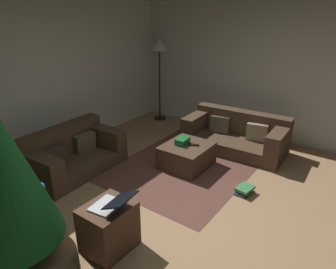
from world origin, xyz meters
The scene contains 13 objects.
ground_plane centered at (0.00, 0.00, 0.00)m, with size 6.40×6.40×0.00m, color #93704C.
rear_partition centered at (0.00, 3.14, 1.30)m, with size 6.40×0.12×2.60m, color beige.
corner_partition centered at (3.14, 0.00, 1.30)m, with size 0.12×6.40×2.60m, color beige.
couch_left centered at (-0.05, 2.24, 0.27)m, with size 1.56×0.92×0.69m.
couch_right centered at (2.24, 0.43, 0.27)m, with size 0.95×1.82×0.67m.
ottoman centered at (1.11, 0.80, 0.19)m, with size 0.78×0.70×0.38m, color #473323.
gift_box centered at (1.11, 0.89, 0.43)m, with size 0.24×0.16×0.10m, color #19662D.
tv_remote centered at (1.16, 0.70, 0.39)m, with size 0.05×0.16×0.02m, color black.
side_table centered at (-0.96, 0.46, 0.27)m, with size 0.52×0.44×0.53m, color #4C3323.
laptop centered at (-0.95, 0.40, 0.59)m, with size 0.37×0.47×0.20m.
book_stack centered at (0.90, -0.29, 0.06)m, with size 0.31×0.25×0.11m.
corner_lamp centered at (2.74, 2.59, 1.56)m, with size 0.36×0.36×1.82m.
area_rug centered at (1.11, 0.80, 0.00)m, with size 2.60×2.00×0.01m, color brown.
Camera 1 is at (-2.68, -1.55, 2.39)m, focal length 32.29 mm.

